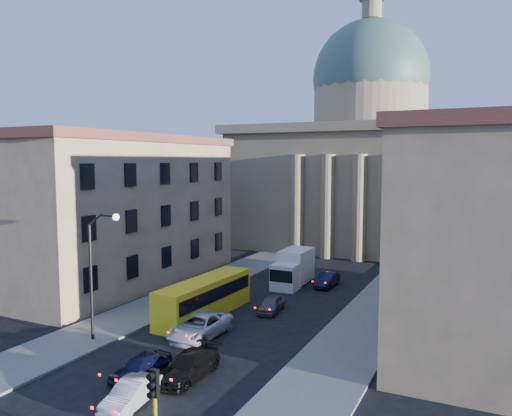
{
  "coord_description": "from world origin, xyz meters",
  "views": [
    {
      "loc": [
        16.74,
        -16.85,
        12.25
      ],
      "look_at": [
        0.2,
        17.64,
        8.58
      ],
      "focal_mm": 35.0,
      "sensor_mm": 36.0,
      "label": 1
    }
  ],
  "objects": [
    {
      "name": "car_right_mid",
      "position": [
        1.53,
        5.97,
        0.7
      ],
      "size": [
        2.06,
        4.86,
        1.4
      ],
      "primitive_type": "imported",
      "rotation": [
        0.0,
        0.0,
        -0.02
      ],
      "color": "black",
      "rests_on": "ground"
    },
    {
      "name": "street_lamp",
      "position": [
        -6.97,
        8.0,
        5.29
      ],
      "size": [
        2.62,
        0.44,
        8.83
      ],
      "color": "black",
      "rests_on": "ground"
    },
    {
      "name": "city_bus",
      "position": [
        -3.5,
        16.0,
        1.58
      ],
      "size": [
        2.85,
        10.5,
        2.93
      ],
      "rotation": [
        0.0,
        0.0,
        -0.04
      ],
      "color": "yellow",
      "rests_on": "ground"
    },
    {
      "name": "car_left_mid",
      "position": [
        -1.29,
        11.77,
        0.78
      ],
      "size": [
        2.65,
        5.65,
        1.56
      ],
      "primitive_type": "imported",
      "rotation": [
        0.0,
        0.0,
        -0.01
      ],
      "color": "silver",
      "rests_on": "ground"
    },
    {
      "name": "sidewalk_left",
      "position": [
        -8.5,
        18.0,
        0.07
      ],
      "size": [
        5.0,
        60.0,
        0.15
      ],
      "primitive_type": "cube",
      "color": "#5F5C57",
      "rests_on": "ground"
    },
    {
      "name": "traffic_light",
      "position": [
        5.3,
        -2.0,
        2.59
      ],
      "size": [
        0.34,
        0.29,
        4.3
      ],
      "color": "yellow",
      "rests_on": "ground"
    },
    {
      "name": "car_left_near",
      "position": [
        -0.8,
        4.73,
        0.68
      ],
      "size": [
        2.03,
        4.15,
        1.36
      ],
      "primitive_type": "imported",
      "rotation": [
        0.0,
        0.0,
        -0.11
      ],
      "color": "black",
      "rests_on": "ground"
    },
    {
      "name": "car_right_near",
      "position": [
        0.8,
        1.96,
        0.65
      ],
      "size": [
        1.81,
        4.06,
        1.3
      ],
      "primitive_type": "imported",
      "rotation": [
        0.0,
        0.0,
        0.11
      ],
      "color": "#ABADB3",
      "rests_on": "ground"
    },
    {
      "name": "sidewalk_right",
      "position": [
        8.5,
        18.0,
        0.07
      ],
      "size": [
        5.0,
        60.0,
        0.15
      ],
      "primitive_type": "cube",
      "color": "#5F5C57",
      "rests_on": "ground"
    },
    {
      "name": "box_truck",
      "position": [
        -0.8,
        28.12,
        1.61
      ],
      "size": [
        2.53,
        6.24,
        3.41
      ],
      "rotation": [
        0.0,
        0.0,
        0.01
      ],
      "color": "silver",
      "rests_on": "ground"
    },
    {
      "name": "building_left",
      "position": [
        -17.0,
        22.0,
        7.42
      ],
      "size": [
        11.6,
        26.6,
        14.7
      ],
      "color": "tan",
      "rests_on": "ground"
    },
    {
      "name": "building_right",
      "position": [
        17.0,
        22.0,
        7.42
      ],
      "size": [
        11.6,
        26.6,
        14.7
      ],
      "color": "tan",
      "rests_on": "ground"
    },
    {
      "name": "church",
      "position": [
        0.0,
        55.47,
        11.88
      ],
      "size": [
        68.02,
        28.76,
        36.6
      ],
      "color": "#856D51",
      "rests_on": "ground"
    },
    {
      "name": "car_right_far",
      "position": [
        0.8,
        19.22,
        0.64
      ],
      "size": [
        1.92,
        3.91,
        1.29
      ],
      "primitive_type": "imported",
      "rotation": [
        0.0,
        0.0,
        0.11
      ],
      "color": "#4D4D52",
      "rests_on": "ground"
    },
    {
      "name": "car_right_distant",
      "position": [
        2.4,
        29.03,
        0.68
      ],
      "size": [
        1.52,
        4.14,
        1.35
      ],
      "primitive_type": "imported",
      "rotation": [
        0.0,
        0.0,
        -0.02
      ],
      "color": "black",
      "rests_on": "ground"
    }
  ]
}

